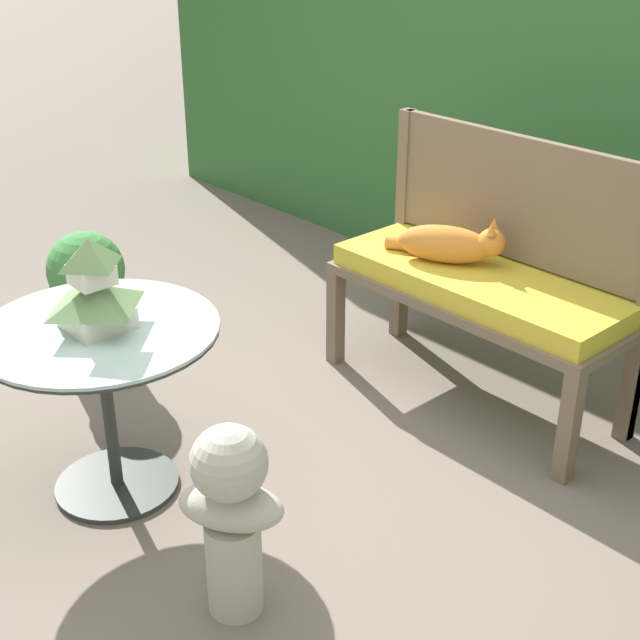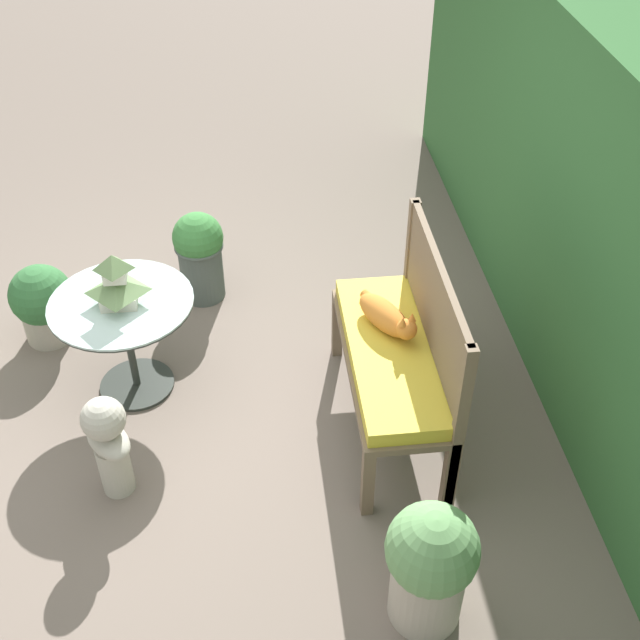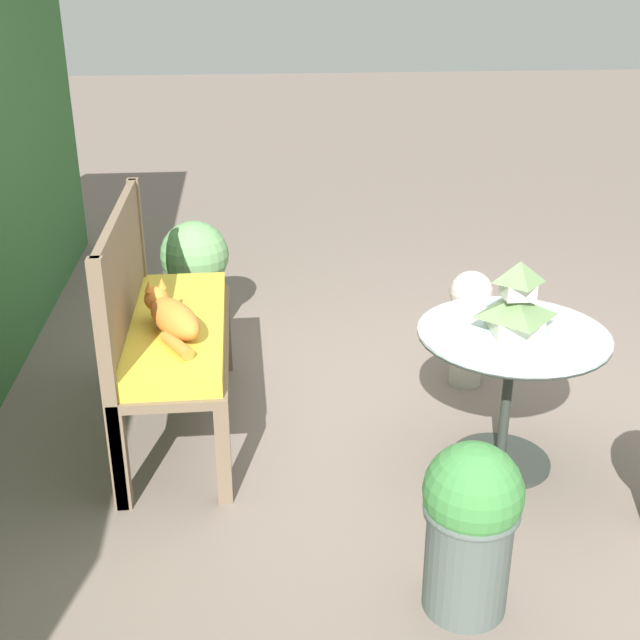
{
  "view_description": "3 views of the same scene",
  "coord_description": "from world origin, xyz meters",
  "px_view_note": "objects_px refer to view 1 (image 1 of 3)",
  "views": [
    {
      "loc": [
        2.2,
        -1.51,
        1.95
      ],
      "look_at": [
        0.08,
        0.4,
        0.55
      ],
      "focal_mm": 50.0,
      "sensor_mm": 36.0,
      "label": 1
    },
    {
      "loc": [
        3.3,
        0.41,
        3.37
      ],
      "look_at": [
        0.1,
        0.76,
        0.69
      ],
      "focal_mm": 45.0,
      "sensor_mm": 36.0,
      "label": 2
    },
    {
      "loc": [
        -3.17,
        0.81,
        2.01
      ],
      "look_at": [
        0.17,
        0.47,
        0.56
      ],
      "focal_mm": 45.0,
      "sensor_mm": 36.0,
      "label": 3
    }
  ],
  "objects_px": {
    "cat": "(449,244)",
    "potted_plant_path_edge": "(89,296)",
    "pagoda_birdhouse": "(94,290)",
    "garden_bust": "(231,509)",
    "garden_bench": "(477,293)",
    "patio_table": "(103,363)"
  },
  "relations": [
    {
      "from": "garden_bench",
      "to": "potted_plant_path_edge",
      "type": "distance_m",
      "value": 1.66
    },
    {
      "from": "cat",
      "to": "patio_table",
      "type": "relative_size",
      "value": 0.62
    },
    {
      "from": "patio_table",
      "to": "potted_plant_path_edge",
      "type": "height_order",
      "value": "patio_table"
    },
    {
      "from": "garden_bench",
      "to": "garden_bust",
      "type": "height_order",
      "value": "garden_bust"
    },
    {
      "from": "garden_bust",
      "to": "garden_bench",
      "type": "bearing_deg",
      "value": 68.22
    },
    {
      "from": "garden_bench",
      "to": "pagoda_birdhouse",
      "type": "height_order",
      "value": "pagoda_birdhouse"
    },
    {
      "from": "cat",
      "to": "pagoda_birdhouse",
      "type": "height_order",
      "value": "pagoda_birdhouse"
    },
    {
      "from": "garden_bust",
      "to": "potted_plant_path_edge",
      "type": "height_order",
      "value": "potted_plant_path_edge"
    },
    {
      "from": "cat",
      "to": "garden_bust",
      "type": "bearing_deg",
      "value": -100.76
    },
    {
      "from": "pagoda_birdhouse",
      "to": "potted_plant_path_edge",
      "type": "xyz_separation_m",
      "value": [
        -0.84,
        0.4,
        -0.43
      ]
    },
    {
      "from": "garden_bench",
      "to": "garden_bust",
      "type": "relative_size",
      "value": 2.01
    },
    {
      "from": "garden_bust",
      "to": "potted_plant_path_edge",
      "type": "distance_m",
      "value": 1.66
    },
    {
      "from": "patio_table",
      "to": "garden_bust",
      "type": "xyz_separation_m",
      "value": [
        0.76,
        -0.04,
        -0.15
      ]
    },
    {
      "from": "pagoda_birdhouse",
      "to": "cat",
      "type": "bearing_deg",
      "value": 78.53
    },
    {
      "from": "garden_bench",
      "to": "patio_table",
      "type": "bearing_deg",
      "value": -107.31
    },
    {
      "from": "potted_plant_path_edge",
      "to": "patio_table",
      "type": "bearing_deg",
      "value": -25.14
    },
    {
      "from": "cat",
      "to": "potted_plant_path_edge",
      "type": "bearing_deg",
      "value": -166.31
    },
    {
      "from": "pagoda_birdhouse",
      "to": "garden_bust",
      "type": "height_order",
      "value": "pagoda_birdhouse"
    },
    {
      "from": "cat",
      "to": "potted_plant_path_edge",
      "type": "xyz_separation_m",
      "value": [
        -1.13,
        -1.03,
        -0.3
      ]
    },
    {
      "from": "garden_bench",
      "to": "garden_bust",
      "type": "distance_m",
      "value": 1.51
    },
    {
      "from": "cat",
      "to": "garden_bust",
      "type": "height_order",
      "value": "cat"
    },
    {
      "from": "garden_bench",
      "to": "pagoda_birdhouse",
      "type": "relative_size",
      "value": 4.09
    }
  ]
}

